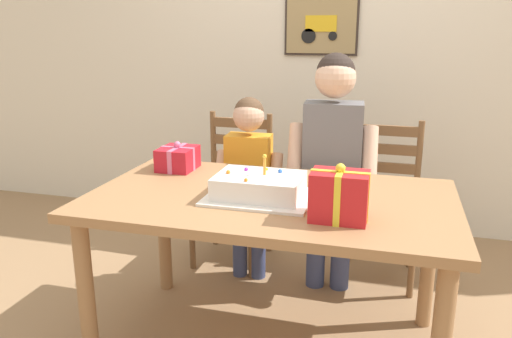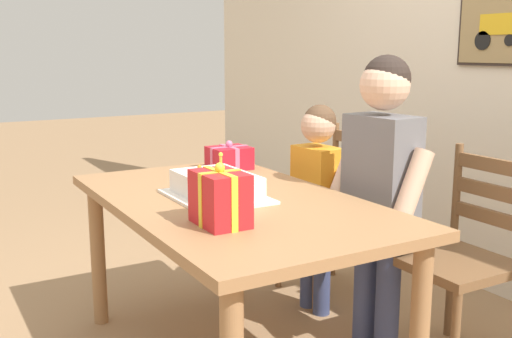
{
  "view_description": "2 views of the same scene",
  "coord_description": "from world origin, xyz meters",
  "px_view_note": "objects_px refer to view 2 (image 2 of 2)",
  "views": [
    {
      "loc": [
        0.49,
        -2.0,
        1.43
      ],
      "look_at": [
        -0.1,
        0.14,
        0.81
      ],
      "focal_mm": 35.36,
      "sensor_mm": 36.0,
      "label": 1
    },
    {
      "loc": [
        2.11,
        -1.11,
        1.33
      ],
      "look_at": [
        0.05,
        0.08,
        0.86
      ],
      "focal_mm": 42.25,
      "sensor_mm": 36.0,
      "label": 2
    }
  ],
  "objects_px": {
    "chair_left": "(333,210)",
    "child_older": "(381,176)",
    "dining_table": "(232,220)",
    "gift_box_beside_cake": "(220,198)",
    "gift_box_red_large": "(229,158)",
    "birthday_cake": "(216,186)",
    "chair_right": "(463,258)",
    "child_younger": "(317,188)"
  },
  "relations": [
    {
      "from": "chair_left",
      "to": "child_older",
      "type": "bearing_deg",
      "value": -20.29
    },
    {
      "from": "chair_left",
      "to": "child_older",
      "type": "height_order",
      "value": "child_older"
    },
    {
      "from": "birthday_cake",
      "to": "chair_right",
      "type": "xyz_separation_m",
      "value": [
        0.49,
        0.92,
        -0.32
      ]
    },
    {
      "from": "birthday_cake",
      "to": "chair_right",
      "type": "relative_size",
      "value": 0.48
    },
    {
      "from": "dining_table",
      "to": "gift_box_red_large",
      "type": "bearing_deg",
      "value": 153.27
    },
    {
      "from": "chair_left",
      "to": "child_younger",
      "type": "distance_m",
      "value": 0.34
    },
    {
      "from": "gift_box_red_large",
      "to": "child_older",
      "type": "distance_m",
      "value": 0.82
    },
    {
      "from": "chair_left",
      "to": "gift_box_beside_cake",
      "type": "bearing_deg",
      "value": -54.59
    },
    {
      "from": "gift_box_red_large",
      "to": "chair_left",
      "type": "xyz_separation_m",
      "value": [
        0.1,
        0.59,
        -0.33
      ]
    },
    {
      "from": "dining_table",
      "to": "birthday_cake",
      "type": "distance_m",
      "value": 0.15
    },
    {
      "from": "birthday_cake",
      "to": "gift_box_beside_cake",
      "type": "relative_size",
      "value": 1.99
    },
    {
      "from": "gift_box_red_large",
      "to": "chair_left",
      "type": "bearing_deg",
      "value": 79.91
    },
    {
      "from": "gift_box_red_large",
      "to": "gift_box_beside_cake",
      "type": "bearing_deg",
      "value": -29.42
    },
    {
      "from": "dining_table",
      "to": "gift_box_beside_cake",
      "type": "relative_size",
      "value": 7.05
    },
    {
      "from": "birthday_cake",
      "to": "chair_right",
      "type": "distance_m",
      "value": 1.09
    },
    {
      "from": "chair_left",
      "to": "dining_table",
      "type": "bearing_deg",
      "value": -62.46
    },
    {
      "from": "chair_left",
      "to": "chair_right",
      "type": "xyz_separation_m",
      "value": [
        0.9,
        0.0,
        0.0
      ]
    },
    {
      "from": "child_older",
      "to": "gift_box_beside_cake",
      "type": "bearing_deg",
      "value": -81.2
    },
    {
      "from": "dining_table",
      "to": "gift_box_beside_cake",
      "type": "distance_m",
      "value": 0.42
    },
    {
      "from": "gift_box_red_large",
      "to": "chair_right",
      "type": "xyz_separation_m",
      "value": [
        1.01,
        0.59,
        -0.33
      ]
    },
    {
      "from": "gift_box_red_large",
      "to": "chair_left",
      "type": "relative_size",
      "value": 0.22
    },
    {
      "from": "dining_table",
      "to": "chair_right",
      "type": "xyz_separation_m",
      "value": [
        0.45,
        0.86,
        -0.18
      ]
    },
    {
      "from": "gift_box_red_large",
      "to": "chair_right",
      "type": "bearing_deg",
      "value": 30.15
    },
    {
      "from": "gift_box_beside_cake",
      "to": "child_older",
      "type": "distance_m",
      "value": 0.85
    },
    {
      "from": "chair_right",
      "to": "child_younger",
      "type": "xyz_separation_m",
      "value": [
        -0.74,
        -0.23,
        0.18
      ]
    },
    {
      "from": "gift_box_beside_cake",
      "to": "chair_left",
      "type": "distance_m",
      "value": 1.37
    },
    {
      "from": "child_older",
      "to": "chair_right",
      "type": "bearing_deg",
      "value": 41.02
    },
    {
      "from": "birthday_cake",
      "to": "gift_box_red_large",
      "type": "relative_size",
      "value": 2.16
    },
    {
      "from": "gift_box_red_large",
      "to": "dining_table",
      "type": "bearing_deg",
      "value": -26.73
    },
    {
      "from": "gift_box_red_large",
      "to": "child_younger",
      "type": "bearing_deg",
      "value": 52.29
    },
    {
      "from": "dining_table",
      "to": "chair_right",
      "type": "bearing_deg",
      "value": 62.37
    },
    {
      "from": "dining_table",
      "to": "birthday_cake",
      "type": "xyz_separation_m",
      "value": [
        -0.04,
        -0.05,
        0.14
      ]
    },
    {
      "from": "chair_left",
      "to": "child_older",
      "type": "relative_size",
      "value": 0.7
    },
    {
      "from": "dining_table",
      "to": "gift_box_red_large",
      "type": "height_order",
      "value": "gift_box_red_large"
    },
    {
      "from": "dining_table",
      "to": "chair_left",
      "type": "xyz_separation_m",
      "value": [
        -0.45,
        0.86,
        -0.18
      ]
    },
    {
      "from": "dining_table",
      "to": "child_older",
      "type": "height_order",
      "value": "child_older"
    },
    {
      "from": "gift_box_red_large",
      "to": "gift_box_beside_cake",
      "type": "distance_m",
      "value": 1.0
    },
    {
      "from": "gift_box_red_large",
      "to": "child_younger",
      "type": "height_order",
      "value": "child_younger"
    },
    {
      "from": "child_younger",
      "to": "dining_table",
      "type": "bearing_deg",
      "value": -65.81
    },
    {
      "from": "birthday_cake",
      "to": "gift_box_red_large",
      "type": "bearing_deg",
      "value": 147.42
    },
    {
      "from": "chair_left",
      "to": "birthday_cake",
      "type": "bearing_deg",
      "value": -65.68
    },
    {
      "from": "chair_right",
      "to": "chair_left",
      "type": "bearing_deg",
      "value": -180.0
    }
  ]
}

